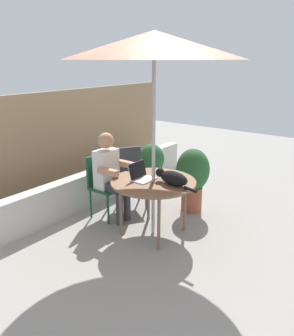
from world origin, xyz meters
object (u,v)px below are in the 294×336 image
(person_seated, at_px, (110,172))
(potted_plant_by_chair, at_px, (193,175))
(chair_occupied, at_px, (103,181))
(laptop, at_px, (141,174))
(patio_table, at_px, (153,185))
(chair_empty, at_px, (130,172))
(cat, at_px, (172,178))
(patio_umbrella, at_px, (154,45))
(potted_plant_near_fence, at_px, (152,162))

(person_seated, distance_m, potted_plant_by_chair, 1.23)
(chair_occupied, height_order, laptop, laptop)
(patio_table, distance_m, chair_occupied, 0.91)
(person_seated, xyz_separation_m, laptop, (-0.05, -0.57, 0.09))
(potted_plant_by_chair, bearing_deg, chair_empty, 114.82)
(chair_occupied, xyz_separation_m, person_seated, (-0.00, -0.16, 0.17))
(potted_plant_by_chair, bearing_deg, laptop, 167.92)
(laptop, relative_size, cat, 0.47)
(chair_occupied, distance_m, person_seated, 0.23)
(chair_occupied, xyz_separation_m, chair_empty, (0.53, -0.07, 0.00))
(patio_umbrella, xyz_separation_m, laptop, (-0.05, 0.17, -1.55))
(patio_umbrella, relative_size, potted_plant_by_chair, 2.61)
(person_seated, relative_size, potted_plant_near_fence, 1.69)
(patio_umbrella, distance_m, laptop, 1.56)
(patio_umbrella, height_order, laptop, patio_umbrella)
(chair_empty, xyz_separation_m, potted_plant_near_fence, (0.97, 0.30, -0.13))
(potted_plant_by_chair, bearing_deg, cat, -166.58)
(chair_occupied, xyz_separation_m, potted_plant_near_fence, (1.50, 0.23, -0.13))
(potted_plant_near_fence, xyz_separation_m, potted_plant_by_chair, (-0.57, -1.17, 0.15))
(person_seated, bearing_deg, patio_umbrella, -90.00)
(patio_table, height_order, chair_occupied, chair_occupied)
(patio_table, xyz_separation_m, potted_plant_by_chair, (0.93, -0.04, -0.12))
(patio_table, height_order, chair_empty, chair_empty)
(chair_empty, bearing_deg, patio_table, -122.80)
(cat, bearing_deg, patio_umbrella, 97.18)
(chair_occupied, bearing_deg, laptop, -93.80)
(person_seated, bearing_deg, cat, -88.12)
(patio_umbrella, relative_size, laptop, 8.25)
(patio_table, relative_size, person_seated, 0.87)
(potted_plant_near_fence, bearing_deg, potted_plant_by_chair, -116.00)
(patio_table, xyz_separation_m, laptop, (-0.05, 0.17, 0.12))
(patio_umbrella, relative_size, potted_plant_near_fence, 3.38)
(potted_plant_near_fence, bearing_deg, person_seated, -165.59)
(potted_plant_by_chair, bearing_deg, chair_occupied, 134.81)
(patio_table, bearing_deg, chair_empty, 57.20)
(patio_umbrella, bearing_deg, chair_occupied, 90.00)
(chair_empty, distance_m, person_seated, 0.57)
(chair_empty, height_order, cat, chair_empty)
(chair_empty, distance_m, potted_plant_near_fence, 1.03)
(cat, relative_size, potted_plant_by_chair, 0.67)
(person_seated, distance_m, potted_plant_near_fence, 1.58)
(patio_table, height_order, laptop, laptop)
(chair_occupied, height_order, chair_empty, same)
(chair_empty, xyz_separation_m, potted_plant_by_chair, (0.40, -0.87, 0.02))
(chair_occupied, xyz_separation_m, laptop, (-0.05, -0.73, 0.26))
(person_seated, bearing_deg, laptop, -94.85)
(potted_plant_near_fence, bearing_deg, patio_umbrella, -143.22)
(chair_empty, bearing_deg, laptop, -131.36)
(cat, bearing_deg, laptop, 100.81)
(laptop, bearing_deg, chair_occupied, 86.20)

